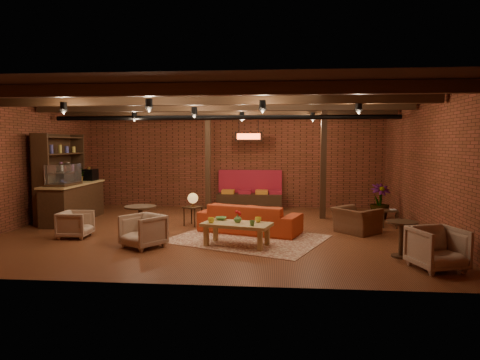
# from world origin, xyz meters

# --- Properties ---
(floor) EXTENTS (10.00, 10.00, 0.00)m
(floor) POSITION_xyz_m (0.00, 0.00, 0.00)
(floor) COLOR #401F10
(floor) RESTS_ON ground
(ceiling) EXTENTS (10.00, 8.00, 0.02)m
(ceiling) POSITION_xyz_m (0.00, 0.00, 3.20)
(ceiling) COLOR black
(ceiling) RESTS_ON wall_back
(wall_back) EXTENTS (10.00, 0.02, 3.20)m
(wall_back) POSITION_xyz_m (0.00, 4.00, 1.60)
(wall_back) COLOR brown
(wall_back) RESTS_ON ground
(wall_front) EXTENTS (10.00, 0.02, 3.20)m
(wall_front) POSITION_xyz_m (0.00, -4.00, 1.60)
(wall_front) COLOR brown
(wall_front) RESTS_ON ground
(wall_left) EXTENTS (0.02, 8.00, 3.20)m
(wall_left) POSITION_xyz_m (-5.00, 0.00, 1.60)
(wall_left) COLOR brown
(wall_left) RESTS_ON ground
(wall_right) EXTENTS (0.02, 8.00, 3.20)m
(wall_right) POSITION_xyz_m (5.00, 0.00, 1.60)
(wall_right) COLOR brown
(wall_right) RESTS_ON ground
(ceiling_beams) EXTENTS (9.80, 6.40, 0.22)m
(ceiling_beams) POSITION_xyz_m (0.00, 0.00, 3.08)
(ceiling_beams) COLOR black
(ceiling_beams) RESTS_ON ceiling
(ceiling_pipe) EXTENTS (9.60, 0.12, 0.12)m
(ceiling_pipe) POSITION_xyz_m (0.00, 1.60, 2.85)
(ceiling_pipe) COLOR black
(ceiling_pipe) RESTS_ON ceiling
(post_left) EXTENTS (0.16, 0.16, 3.20)m
(post_left) POSITION_xyz_m (-0.60, 2.60, 1.60)
(post_left) COLOR black
(post_left) RESTS_ON ground
(post_right) EXTENTS (0.16, 0.16, 3.20)m
(post_right) POSITION_xyz_m (2.80, 2.00, 1.60)
(post_right) COLOR black
(post_right) RESTS_ON ground
(service_counter) EXTENTS (0.80, 2.50, 1.60)m
(service_counter) POSITION_xyz_m (-4.10, 1.00, 0.80)
(service_counter) COLOR black
(service_counter) RESTS_ON ground
(plant_counter) EXTENTS (0.35, 0.39, 0.30)m
(plant_counter) POSITION_xyz_m (-4.00, 1.20, 1.22)
(plant_counter) COLOR #337F33
(plant_counter) RESTS_ON service_counter
(shelving_hutch) EXTENTS (0.52, 2.00, 2.40)m
(shelving_hutch) POSITION_xyz_m (-4.50, 1.10, 1.20)
(shelving_hutch) COLOR black
(shelving_hutch) RESTS_ON ground
(banquette) EXTENTS (2.10, 0.70, 1.00)m
(banquette) POSITION_xyz_m (0.60, 3.55, 0.50)
(banquette) COLOR #A61B2E
(banquette) RESTS_ON ground
(service_sign) EXTENTS (0.86, 0.06, 0.30)m
(service_sign) POSITION_xyz_m (0.60, 3.10, 2.35)
(service_sign) COLOR #FF4819
(service_sign) RESTS_ON ceiling
(ceiling_spotlights) EXTENTS (6.40, 4.40, 0.28)m
(ceiling_spotlights) POSITION_xyz_m (0.00, 0.00, 2.86)
(ceiling_spotlights) COLOR black
(ceiling_spotlights) RESTS_ON ceiling
(rug) EXTENTS (3.91, 3.51, 0.01)m
(rug) POSITION_xyz_m (0.85, -0.82, 0.01)
(rug) COLOR maroon
(rug) RESTS_ON floor
(sofa) EXTENTS (2.57, 1.65, 0.70)m
(sofa) POSITION_xyz_m (0.86, -0.13, 0.35)
(sofa) COLOR #A63317
(sofa) RESTS_ON floor
(coffee_table) EXTENTS (1.55, 1.04, 0.74)m
(coffee_table) POSITION_xyz_m (0.66, -1.47, 0.43)
(coffee_table) COLOR #A0804A
(coffee_table) RESTS_ON floor
(side_table_lamp) EXTENTS (0.54, 0.54, 0.86)m
(side_table_lamp) POSITION_xyz_m (-0.68, 0.60, 0.65)
(side_table_lamp) COLOR black
(side_table_lamp) RESTS_ON floor
(round_table_left) EXTENTS (0.71, 0.71, 0.74)m
(round_table_left) POSITION_xyz_m (-1.55, -0.99, 0.50)
(round_table_left) COLOR black
(round_table_left) RESTS_ON floor
(armchair_a) EXTENTS (0.63, 0.67, 0.67)m
(armchair_a) POSITION_xyz_m (-3.06, -1.03, 0.33)
(armchair_a) COLOR beige
(armchair_a) RESTS_ON floor
(armchair_b) EXTENTS (0.99, 0.98, 0.75)m
(armchair_b) POSITION_xyz_m (-1.24, -1.78, 0.38)
(armchair_b) COLOR beige
(armchair_b) RESTS_ON floor
(armchair_right) EXTENTS (1.08, 1.11, 0.83)m
(armchair_right) POSITION_xyz_m (3.40, 0.03, 0.41)
(armchair_right) COLOR brown
(armchair_right) RESTS_ON floor
(side_table_book) EXTENTS (0.46, 0.46, 0.47)m
(side_table_book) POSITION_xyz_m (4.37, 0.82, 0.42)
(side_table_book) COLOR black
(side_table_book) RESTS_ON floor
(round_table_right) EXTENTS (0.58, 0.58, 0.69)m
(round_table_right) POSITION_xyz_m (3.85, -2.08, 0.46)
(round_table_right) COLOR black
(round_table_right) RESTS_ON floor
(armchair_far) EXTENTS (0.96, 0.93, 0.80)m
(armchair_far) POSITION_xyz_m (4.23, -2.85, 0.40)
(armchair_far) COLOR beige
(armchair_far) RESTS_ON floor
(plant_tall) EXTENTS (2.00, 2.00, 2.98)m
(plant_tall) POSITION_xyz_m (4.40, 2.06, 1.49)
(plant_tall) COLOR #4C7F4C
(plant_tall) RESTS_ON floor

